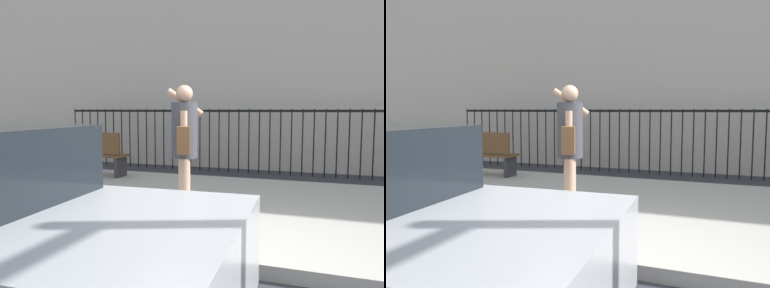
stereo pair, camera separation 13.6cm
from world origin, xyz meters
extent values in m
plane|color=#333338|center=(0.00, 0.00, 0.00)|extent=(60.00, 60.00, 0.00)
cube|color=#B2ADA3|center=(0.00, 2.20, 0.07)|extent=(28.00, 4.40, 0.15)
cube|color=black|center=(0.00, 5.90, 1.55)|extent=(12.00, 0.04, 0.06)
cylinder|color=black|center=(-6.00, 5.90, 0.80)|extent=(0.03, 0.03, 1.60)
cylinder|color=black|center=(-5.74, 5.90, 0.80)|extent=(0.03, 0.03, 1.60)
cylinder|color=black|center=(-5.49, 5.90, 0.80)|extent=(0.03, 0.03, 1.60)
cylinder|color=black|center=(-5.23, 5.90, 0.80)|extent=(0.03, 0.03, 1.60)
cylinder|color=black|center=(-4.98, 5.90, 0.80)|extent=(0.03, 0.03, 1.60)
cylinder|color=black|center=(-4.72, 5.90, 0.80)|extent=(0.03, 0.03, 1.60)
cylinder|color=black|center=(-4.47, 5.90, 0.80)|extent=(0.03, 0.03, 1.60)
cylinder|color=black|center=(-4.21, 5.90, 0.80)|extent=(0.03, 0.03, 1.60)
cylinder|color=black|center=(-3.96, 5.90, 0.80)|extent=(0.03, 0.03, 1.60)
cylinder|color=black|center=(-3.70, 5.90, 0.80)|extent=(0.03, 0.03, 1.60)
cylinder|color=black|center=(-3.45, 5.90, 0.80)|extent=(0.03, 0.03, 1.60)
cylinder|color=black|center=(-3.19, 5.90, 0.80)|extent=(0.03, 0.03, 1.60)
cylinder|color=black|center=(-2.94, 5.90, 0.80)|extent=(0.03, 0.03, 1.60)
cylinder|color=black|center=(-2.68, 5.90, 0.80)|extent=(0.03, 0.03, 1.60)
cylinder|color=black|center=(-2.43, 5.90, 0.80)|extent=(0.03, 0.03, 1.60)
cylinder|color=black|center=(-2.17, 5.90, 0.80)|extent=(0.03, 0.03, 1.60)
cylinder|color=black|center=(-1.91, 5.90, 0.80)|extent=(0.03, 0.03, 1.60)
cylinder|color=black|center=(-1.66, 5.90, 0.80)|extent=(0.03, 0.03, 1.60)
cylinder|color=black|center=(-1.40, 5.90, 0.80)|extent=(0.03, 0.03, 1.60)
cylinder|color=black|center=(-1.15, 5.90, 0.80)|extent=(0.03, 0.03, 1.60)
cylinder|color=black|center=(-0.89, 5.90, 0.80)|extent=(0.03, 0.03, 1.60)
cylinder|color=black|center=(-0.64, 5.90, 0.80)|extent=(0.03, 0.03, 1.60)
cylinder|color=black|center=(-0.38, 5.90, 0.80)|extent=(0.03, 0.03, 1.60)
cylinder|color=black|center=(-0.13, 5.90, 0.80)|extent=(0.03, 0.03, 1.60)
cylinder|color=black|center=(0.13, 5.90, 0.80)|extent=(0.03, 0.03, 1.60)
cylinder|color=black|center=(0.38, 5.90, 0.80)|extent=(0.03, 0.03, 1.60)
cylinder|color=black|center=(0.64, 5.90, 0.80)|extent=(0.03, 0.03, 1.60)
cylinder|color=black|center=(0.89, 5.90, 0.80)|extent=(0.03, 0.03, 1.60)
cylinder|color=black|center=(1.15, 5.90, 0.80)|extent=(0.03, 0.03, 1.60)
cylinder|color=black|center=(1.40, 5.90, 0.80)|extent=(0.03, 0.03, 1.60)
cylinder|color=black|center=(1.66, 5.90, 0.80)|extent=(0.03, 0.03, 1.60)
cylinder|color=black|center=(1.91, 5.90, 0.80)|extent=(0.03, 0.03, 1.60)
cylinder|color=black|center=(-0.31, -0.63, 0.32)|extent=(0.65, 0.25, 0.64)
cylinder|color=tan|center=(-0.89, 1.35, 0.55)|extent=(0.15, 0.15, 0.80)
cylinder|color=tan|center=(-0.82, 1.16, 0.55)|extent=(0.15, 0.15, 0.80)
cylinder|color=#3F3F47|center=(-0.85, 1.26, 1.31)|extent=(0.43, 0.43, 0.73)
sphere|color=tan|center=(-0.85, 1.26, 1.78)|extent=(0.22, 0.22, 0.22)
cylinder|color=tan|center=(-0.92, 1.45, 1.67)|extent=(0.51, 0.25, 0.39)
cylinder|color=tan|center=(-0.79, 1.07, 1.29)|extent=(0.09, 0.09, 0.55)
cube|color=black|center=(-0.84, 1.42, 1.76)|extent=(0.03, 0.07, 0.15)
cube|color=brown|center=(-0.77, 1.01, 1.20)|extent=(0.24, 0.32, 0.34)
cube|color=brown|center=(-3.91, 3.65, 0.60)|extent=(1.60, 0.45, 0.05)
cube|color=brown|center=(-3.91, 3.45, 0.88)|extent=(1.60, 0.06, 0.44)
cube|color=#333338|center=(-4.61, 3.65, 0.35)|extent=(0.08, 0.41, 0.40)
cube|color=#333338|center=(-3.21, 3.65, 0.35)|extent=(0.08, 0.41, 0.40)
camera|label=1|loc=(0.90, -3.40, 1.57)|focal=35.54mm
camera|label=2|loc=(1.03, -3.36, 1.57)|focal=35.54mm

